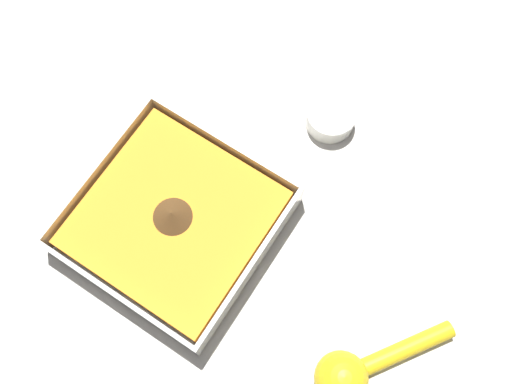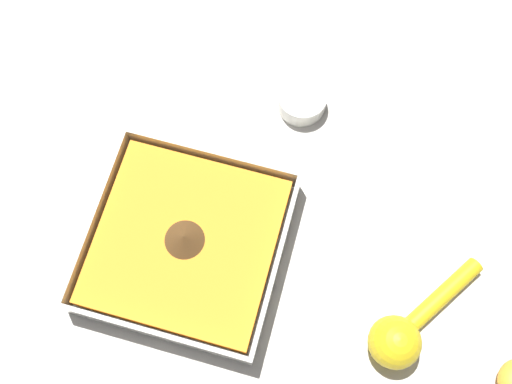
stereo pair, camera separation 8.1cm
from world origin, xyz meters
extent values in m
plane|color=beige|center=(0.00, 0.00, 0.00)|extent=(4.00, 4.00, 0.00)
cube|color=silver|center=(-0.01, 0.01, 0.00)|extent=(0.25, 0.25, 0.01)
cube|color=silver|center=(-0.01, 0.14, 0.03)|extent=(0.25, 0.01, 0.05)
cube|color=silver|center=(-0.01, -0.11, 0.03)|extent=(0.25, 0.01, 0.05)
cube|color=silver|center=(0.11, 0.01, 0.03)|extent=(0.01, 0.24, 0.05)
cube|color=silver|center=(-0.14, 0.01, 0.03)|extent=(0.01, 0.24, 0.05)
cube|color=orange|center=(-0.01, 0.01, 0.02)|extent=(0.23, 0.23, 0.03)
cone|color=#4C3319|center=(-0.01, 0.01, 0.05)|extent=(0.05, 0.05, 0.02)
cylinder|color=silver|center=(0.24, -0.08, 0.02)|extent=(0.07, 0.07, 0.03)
cylinder|color=#4C3319|center=(0.24, -0.08, 0.01)|extent=(0.06, 0.06, 0.02)
sphere|color=yellow|center=(-0.07, -0.28, 0.03)|extent=(0.07, 0.07, 0.07)
cylinder|color=yellow|center=(0.01, -0.33, 0.01)|extent=(0.12, 0.09, 0.02)
camera|label=1|loc=(-0.14, -0.20, 0.80)|focal=42.00mm
camera|label=2|loc=(-0.18, -0.13, 0.80)|focal=42.00mm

